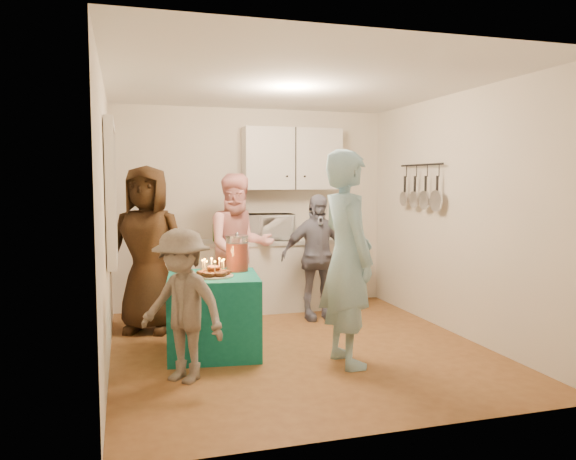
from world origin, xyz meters
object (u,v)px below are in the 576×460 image
object	(u,v)px
counter	(273,276)
child_near_left	(182,306)
party_table	(213,314)
punch_jar	(237,254)
woman_back_right	(316,257)
woman_back_center	(239,247)
woman_back_left	(148,249)
man_birthday	(347,258)
microwave	(270,227)

from	to	relation	value
counter	child_near_left	world-z (taller)	child_near_left
party_table	punch_jar	bearing A→B (deg)	33.95
woman_back_right	party_table	bearing A→B (deg)	-145.29
counter	woman_back_center	distance (m)	0.82
child_near_left	woman_back_left	bearing A→B (deg)	141.63
counter	woman_back_right	xyz separation A→B (m)	(0.36, -0.63, 0.32)
man_birthday	woman_back_right	xyz separation A→B (m)	(0.29, 1.66, -0.22)
man_birthday	woman_back_left	distance (m)	2.36
man_birthday	party_table	bearing A→B (deg)	56.07
punch_jar	microwave	bearing A→B (deg)	63.74
punch_jar	party_table	bearing A→B (deg)	-146.05
woman_back_center	child_near_left	size ratio (longest dim) A/B	1.37
microwave	woman_back_center	bearing A→B (deg)	-131.23
punch_jar	man_birthday	bearing A→B (deg)	-44.83
counter	child_near_left	distance (m)	2.73
woman_back_center	woman_back_right	size ratio (longest dim) A/B	1.16
man_birthday	woman_back_right	bearing A→B (deg)	-13.37
counter	woman_back_left	size ratio (longest dim) A/B	1.20
microwave	woman_back_center	world-z (taller)	woman_back_center
party_table	woman_back_left	distance (m)	1.27
microwave	man_birthday	bearing A→B (deg)	-79.35
counter	woman_back_right	size ratio (longest dim) A/B	1.46
punch_jar	woman_back_center	size ratio (longest dim) A/B	0.19
man_birthday	child_near_left	world-z (taller)	man_birthday
woman_back_left	child_near_left	world-z (taller)	woman_back_left
woman_back_left	woman_back_right	distance (m)	1.97
child_near_left	counter	bearing A→B (deg)	103.88
punch_jar	child_near_left	xyz separation A→B (m)	(-0.63, -0.87, -0.29)
punch_jar	woman_back_left	bearing A→B (deg)	135.31
man_birthday	punch_jar	bearing A→B (deg)	41.65
woman_back_center	microwave	bearing A→B (deg)	38.28
child_near_left	microwave	bearing A→B (deg)	104.66
punch_jar	woman_back_left	world-z (taller)	woman_back_left
woman_back_left	child_near_left	distance (m)	1.73
woman_back_left	woman_back_center	size ratio (longest dim) A/B	1.05
party_table	child_near_left	world-z (taller)	child_near_left
microwave	punch_jar	bearing A→B (deg)	-108.55
microwave	child_near_left	xyz separation A→B (m)	(-1.35, -2.33, -0.44)
man_birthday	woman_back_center	size ratio (longest dim) A/B	1.11
counter	man_birthday	world-z (taller)	man_birthday
microwave	punch_jar	distance (m)	1.64
party_table	punch_jar	xyz separation A→B (m)	(0.27, 0.18, 0.55)
woman_back_left	child_near_left	xyz separation A→B (m)	(0.20, -1.69, -0.28)
counter	woman_back_center	bearing A→B (deg)	-141.31
party_table	man_birthday	size ratio (longest dim) A/B	0.44
counter	punch_jar	distance (m)	1.73
punch_jar	man_birthday	world-z (taller)	man_birthday
punch_jar	woman_back_left	xyz separation A→B (m)	(-0.83, 0.83, -0.02)
party_table	woman_back_right	size ratio (longest dim) A/B	0.57
counter	punch_jar	world-z (taller)	punch_jar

